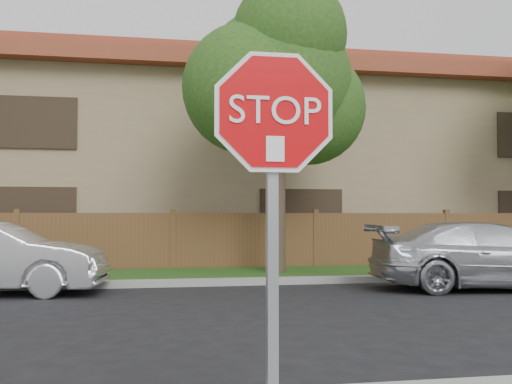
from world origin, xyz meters
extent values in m
cube|color=gray|center=(0.00, 8.15, 0.07)|extent=(70.00, 0.30, 0.15)
cube|color=#1E4714|center=(0.00, 9.80, 0.06)|extent=(70.00, 3.00, 0.12)
cube|color=brown|center=(0.00, 11.40, 0.80)|extent=(70.00, 0.12, 1.60)
cube|color=#947D5C|center=(0.00, 17.00, 3.00)|extent=(34.00, 8.00, 6.00)
cube|color=brown|center=(0.00, 17.00, 6.25)|extent=(35.20, 9.20, 0.50)
cube|color=brown|center=(0.00, 17.00, 6.85)|extent=(33.00, 5.50, 0.70)
cylinder|color=#382B21|center=(2.50, 9.70, 1.96)|extent=(0.44, 0.44, 3.92)
sphere|color=#234715|center=(2.50, 9.70, 4.90)|extent=(3.80, 3.80, 3.80)
sphere|color=#234715|center=(3.40, 10.00, 4.34)|extent=(3.00, 3.00, 3.00)
sphere|color=#234715|center=(1.70, 9.30, 4.62)|extent=(3.20, 3.20, 3.20)
sphere|color=#234715|center=(2.70, 9.10, 5.95)|extent=(2.80, 2.80, 2.80)
cube|color=gray|center=(0.03, -1.44, 1.25)|extent=(0.07, 0.06, 2.30)
cylinder|color=white|center=(0.03, -1.50, 2.15)|extent=(1.01, 0.02, 1.01)
cylinder|color=#C4070A|center=(0.03, -1.51, 2.15)|extent=(0.93, 0.02, 0.93)
cube|color=white|center=(0.03, -1.53, 1.93)|extent=(0.11, 0.00, 0.15)
imported|color=#B1B3B9|center=(6.26, 6.46, 0.70)|extent=(5.03, 2.55, 1.40)
camera|label=1|loc=(-0.71, -4.94, 1.54)|focal=42.00mm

